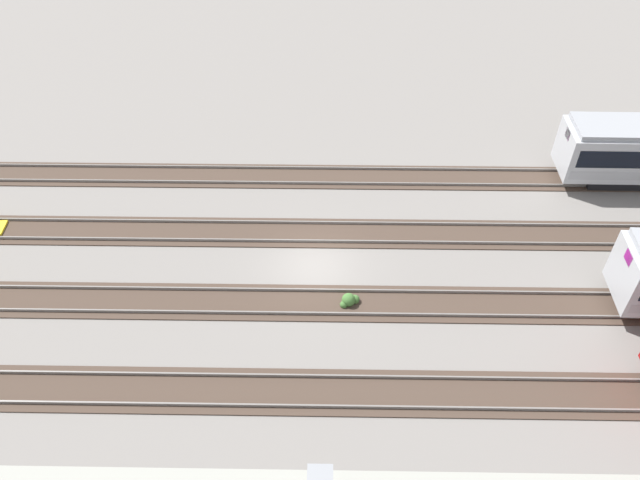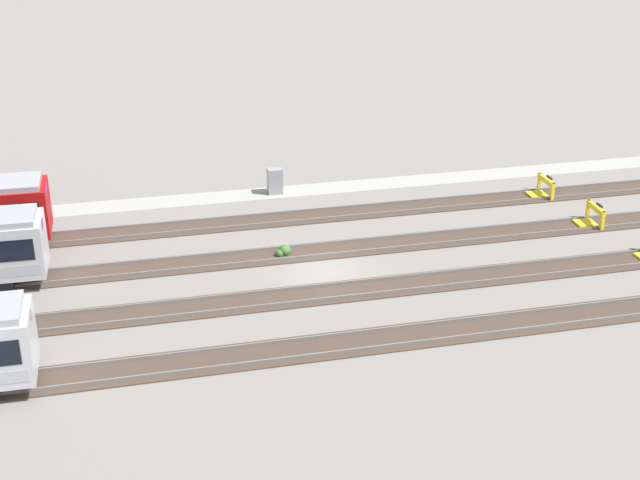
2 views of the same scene
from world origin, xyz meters
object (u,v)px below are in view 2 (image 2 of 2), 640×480
Objects in this scene: bumper_stop_near_inner_track at (591,216)px; weed_clump at (284,251)px; bumper_stop_nearest_track at (542,188)px; electrical_cabinet at (275,181)px.

bumper_stop_near_inner_track is 2.18× the size of weed_clump.
bumper_stop_nearest_track reaches higher than weed_clump.
weed_clump is at bearing 82.35° from electrical_cabinet.
bumper_stop_nearest_track is 1.00× the size of bumper_stop_near_inner_track.
bumper_stop_nearest_track and bumper_stop_near_inner_track have the same top height.
weed_clump is (1.22, 9.08, -0.56)m from electrical_cabinet.
weed_clump is at bearing 0.05° from bumper_stop_near_inner_track.
electrical_cabinet is 1.74× the size of weed_clump.
bumper_stop_nearest_track is 16.54m from electrical_cabinet.
weed_clump is (17.90, 0.02, -0.27)m from bumper_stop_near_inner_track.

